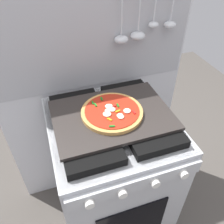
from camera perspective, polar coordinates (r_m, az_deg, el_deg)
ground_plane at (r=1.81m, az=-0.00°, el=-22.98°), size 4.00×4.00×0.00m
kitchen_backsplash at (r=1.40m, az=-4.25°, el=4.12°), size 1.10×0.09×1.55m
stove at (r=1.42m, az=0.02°, el=-14.85°), size 0.60×0.64×0.90m
baking_tray at (r=1.08m, az=-0.00°, el=-0.73°), size 0.54×0.38×0.02m
pizza_left at (r=1.07m, az=0.21°, el=0.03°), size 0.28×0.28×0.03m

